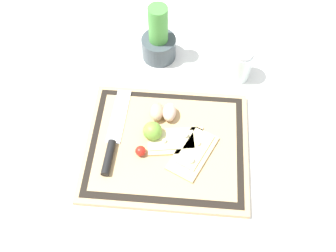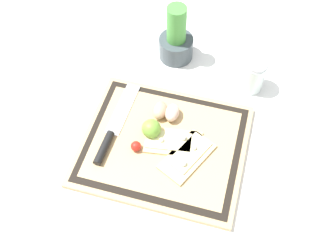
{
  "view_description": "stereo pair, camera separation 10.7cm",
  "coord_description": "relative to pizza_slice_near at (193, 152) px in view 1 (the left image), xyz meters",
  "views": [
    {
      "loc": [
        0.05,
        -0.54,
        0.94
      ],
      "look_at": [
        0.0,
        0.05,
        0.04
      ],
      "focal_mm": 42.0,
      "sensor_mm": 36.0,
      "label": 1
    },
    {
      "loc": [
        0.15,
        -0.52,
        0.94
      ],
      "look_at": [
        0.0,
        0.05,
        0.04
      ],
      "focal_mm": 42.0,
      "sensor_mm": 36.0,
      "label": 2
    }
  ],
  "objects": [
    {
      "name": "egg_pink",
      "position": [
        -0.07,
        0.11,
        0.01
      ],
      "size": [
        0.04,
        0.06,
        0.04
      ],
      "primitive_type": "ellipsoid",
      "color": "beige",
      "rests_on": "cutting_board"
    },
    {
      "name": "cherry_tomato_red",
      "position": [
        -0.14,
        -0.01,
        0.01
      ],
      "size": [
        0.03,
        0.03,
        0.03
      ],
      "primitive_type": "sphere",
      "color": "red",
      "rests_on": "cutting_board"
    },
    {
      "name": "cutting_board",
      "position": [
        -0.07,
        0.02,
        -0.02
      ],
      "size": [
        0.44,
        0.37,
        0.02
      ],
      "color": "tan",
      "rests_on": "ground_plane"
    },
    {
      "name": "lime",
      "position": [
        -0.11,
        0.04,
        0.02
      ],
      "size": [
        0.05,
        0.05,
        0.05
      ],
      "primitive_type": "sphere",
      "color": "#70A838",
      "rests_on": "cutting_board"
    },
    {
      "name": "herb_pot",
      "position": [
        -0.13,
        0.36,
        0.04
      ],
      "size": [
        0.11,
        0.11,
        0.19
      ],
      "color": "#3D474C",
      "rests_on": "ground_plane"
    },
    {
      "name": "knife",
      "position": [
        -0.22,
        0.01,
        0.0
      ],
      "size": [
        0.05,
        0.28,
        0.02
      ],
      "color": "silver",
      "rests_on": "cutting_board"
    },
    {
      "name": "pizza_slice_far",
      "position": [
        -0.05,
        0.03,
        0.0
      ],
      "size": [
        0.16,
        0.1,
        0.02
      ],
      "color": "#DBBC7F",
      "rests_on": "cutting_board"
    },
    {
      "name": "egg_brown",
      "position": [
        -0.11,
        0.11,
        0.01
      ],
      "size": [
        0.04,
        0.06,
        0.04
      ],
      "primitive_type": "ellipsoid",
      "color": "tan",
      "rests_on": "cutting_board"
    },
    {
      "name": "ground_plane",
      "position": [
        -0.07,
        0.02,
        -0.03
      ],
      "size": [
        6.0,
        6.0,
        0.0
      ],
      "primitive_type": "plane",
      "color": "white"
    },
    {
      "name": "pizza_slice_near",
      "position": [
        0.0,
        0.0,
        0.0
      ],
      "size": [
        0.14,
        0.17,
        0.02
      ],
      "color": "#DBBC7F",
      "rests_on": "cutting_board"
    },
    {
      "name": "sauce_jar",
      "position": [
        0.12,
        0.3,
        0.02
      ],
      "size": [
        0.07,
        0.07,
        0.11
      ],
      "color": "silver",
      "rests_on": "ground_plane"
    }
  ]
}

